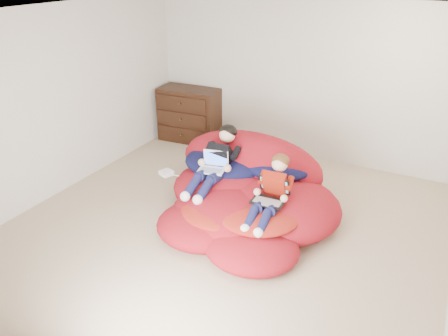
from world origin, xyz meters
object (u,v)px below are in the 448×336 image
Objects in this scene: laptop_black at (271,194)px; younger_boy at (272,189)px; older_boy at (217,159)px; beanbag_pile at (246,193)px; dresser at (190,115)px; laptop_white at (213,165)px.

younger_boy is at bearing 90.00° from laptop_black.
younger_boy is at bearing -20.11° from older_boy.
younger_boy reaches higher than beanbag_pile.
beanbag_pile is (1.96, -1.80, -0.21)m from dresser.
dresser is 3.25m from laptop_black.
older_boy reaches higher than laptop_black.
laptop_black is (0.89, -0.25, -0.07)m from laptop_white.
older_boy is at bearing 158.32° from laptop_black.
beanbag_pile is 0.58m from older_boy.
younger_boy is at bearing -14.18° from laptop_white.
older_boy is (1.54, -1.81, 0.20)m from dresser.
older_boy is 0.96m from laptop_black.
older_boy reaches higher than beanbag_pile.
dresser is at bearing 138.78° from younger_boy.
older_boy is (-0.42, -0.01, 0.40)m from beanbag_pile.
beanbag_pile is at bearing 142.62° from laptop_black.
laptop_black is (2.43, -2.16, 0.08)m from dresser.
older_boy is at bearing -179.27° from beanbag_pile.
dresser is at bearing 128.99° from laptop_white.
laptop_black is at bearing -21.68° from older_boy.
dresser reaches higher than laptop_black.
beanbag_pile is 0.56m from laptop_white.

